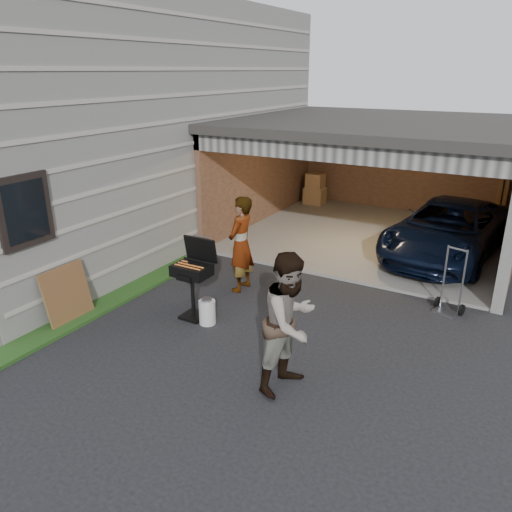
% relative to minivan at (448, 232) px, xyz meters
% --- Properties ---
extents(ground, '(80.00, 80.00, 0.00)m').
position_rel_minivan_xyz_m(ground, '(-2.60, -5.91, -0.60)').
color(ground, black).
rests_on(ground, ground).
extents(house, '(7.00, 11.00, 5.50)m').
position_rel_minivan_xyz_m(house, '(-8.60, -1.91, 2.15)').
color(house, '#474744').
rests_on(house, ground).
extents(groundcover_strip, '(0.50, 8.00, 0.06)m').
position_rel_minivan_xyz_m(groundcover_strip, '(-4.85, -6.91, -0.57)').
color(groundcover_strip, '#193814').
rests_on(groundcover_strip, ground).
extents(garage, '(6.80, 6.30, 2.90)m').
position_rel_minivan_xyz_m(garage, '(-1.84, 0.89, 1.27)').
color(garage, '#605E59').
rests_on(garage, ground).
extents(minivan, '(2.49, 4.54, 1.21)m').
position_rel_minivan_xyz_m(minivan, '(0.00, 0.00, 0.00)').
color(minivan, black).
rests_on(minivan, ground).
extents(woman, '(0.47, 0.69, 1.83)m').
position_rel_minivan_xyz_m(woman, '(-3.10, -3.74, 0.31)').
color(woman, '#A6AFD1').
rests_on(woman, ground).
extents(man, '(0.89, 1.05, 1.90)m').
position_rel_minivan_xyz_m(man, '(-0.92, -6.11, 0.35)').
color(man, '#4F301F').
rests_on(man, ground).
extents(bbq_grill, '(0.62, 0.54, 1.37)m').
position_rel_minivan_xyz_m(bbq_grill, '(-3.20, -5.11, 0.21)').
color(bbq_grill, black).
rests_on(bbq_grill, ground).
extents(propane_tank, '(0.35, 0.35, 0.41)m').
position_rel_minivan_xyz_m(propane_tank, '(-2.87, -5.21, -0.40)').
color(propane_tank, silver).
rests_on(propane_tank, ground).
extents(plywood_panel, '(0.24, 0.87, 0.96)m').
position_rel_minivan_xyz_m(plywood_panel, '(-4.94, -6.28, -0.12)').
color(plywood_panel, brown).
rests_on(plywood_panel, ground).
extents(hand_truck, '(0.52, 0.46, 1.19)m').
position_rel_minivan_xyz_m(hand_truck, '(0.55, -2.79, -0.37)').
color(hand_truck, slate).
rests_on(hand_truck, ground).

